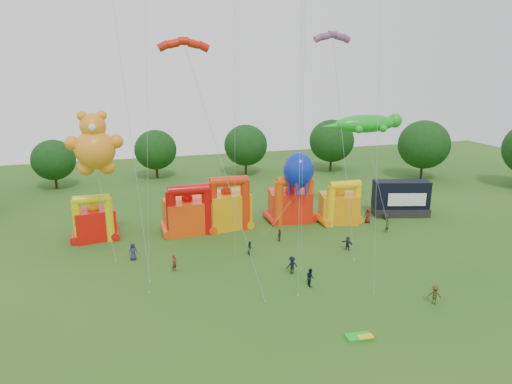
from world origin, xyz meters
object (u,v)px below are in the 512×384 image
object	(u,v)px
teddy_bear_kite	(99,170)
gecko_kite	(369,142)
spectator_0	(133,251)
spectator_4	(279,235)
bouncy_castle_0	(94,222)
octopus_kite	(291,191)
bouncy_castle_2	(227,207)
stage_trailer	(401,199)

from	to	relation	value
teddy_bear_kite	gecko_kite	bearing A→B (deg)	6.59
spectator_0	spectator_4	world-z (taller)	spectator_0
bouncy_castle_0	octopus_kite	size ratio (longest dim) A/B	0.60
gecko_kite	octopus_kite	size ratio (longest dim) A/B	1.42
spectator_0	bouncy_castle_2	bearing A→B (deg)	13.51
teddy_bear_kite	spectator_4	size ratio (longest dim) A/B	10.14
teddy_bear_kite	spectator_4	bearing A→B (deg)	-9.08
gecko_kite	spectator_4	world-z (taller)	gecko_kite
bouncy_castle_2	octopus_kite	size ratio (longest dim) A/B	0.72
spectator_0	gecko_kite	bearing A→B (deg)	-3.92
stage_trailer	spectator_4	xyz separation A→B (m)	(-19.60, -4.69, -1.59)
bouncy_castle_0	octopus_kite	bearing A→B (deg)	-6.41
gecko_kite	octopus_kite	distance (m)	13.96
octopus_kite	spectator_4	xyz separation A→B (m)	(-3.00, -4.33, -4.03)
spectator_0	spectator_4	size ratio (longest dim) A/B	1.25
bouncy_castle_0	bouncy_castle_2	bearing A→B (deg)	-1.34
stage_trailer	octopus_kite	distance (m)	16.78
stage_trailer	spectator_0	distance (m)	36.93
gecko_kite	spectator_4	distance (m)	19.56
bouncy_castle_0	spectator_0	distance (m)	8.79
stage_trailer	spectator_4	distance (m)	20.22
gecko_kite	bouncy_castle_0	bearing A→B (deg)	-179.65
teddy_bear_kite	bouncy_castle_2	bearing A→B (deg)	13.10
spectator_0	octopus_kite	bearing A→B (deg)	-3.58
bouncy_castle_0	bouncy_castle_2	size ratio (longest dim) A/B	0.82
bouncy_castle_2	gecko_kite	size ratio (longest dim) A/B	0.51
stage_trailer	gecko_kite	distance (m)	9.10
teddy_bear_kite	spectator_4	distance (m)	21.82
spectator_0	spectator_4	xyz separation A→B (m)	(16.92, 0.63, -0.19)
bouncy_castle_0	stage_trailer	distance (m)	40.72
octopus_kite	spectator_0	xyz separation A→B (m)	(-19.92, -4.95, -3.83)
gecko_kite	teddy_bear_kite	bearing A→B (deg)	-173.41
teddy_bear_kite	spectator_0	bearing A→B (deg)	-52.70
gecko_kite	stage_trailer	bearing A→B (deg)	-32.50
spectator_4	gecko_kite	bearing A→B (deg)	155.85
bouncy_castle_2	stage_trailer	distance (m)	24.52
bouncy_castle_2	gecko_kite	distance (m)	21.74
bouncy_castle_2	gecko_kite	world-z (taller)	gecko_kite
octopus_kite	spectator_4	bearing A→B (deg)	-124.73
bouncy_castle_0	teddy_bear_kite	distance (m)	8.19
bouncy_castle_2	gecko_kite	xyz separation A→B (m)	(20.41, 0.60, 7.44)
bouncy_castle_2	spectator_0	xyz separation A→B (m)	(-12.08, -7.28, -1.70)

